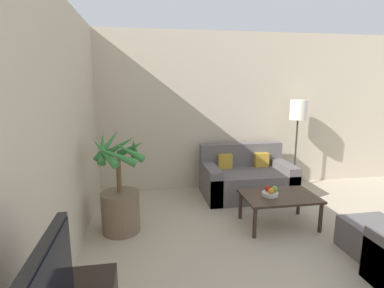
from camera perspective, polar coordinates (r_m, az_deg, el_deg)
wall_back at (r=5.61m, az=14.80°, el=6.07°), size 7.67×0.06×2.70m
wall_left at (r=2.15m, az=-30.15°, el=-3.46°), size 0.06×7.83×2.70m
potted_palm at (r=3.88m, az=-13.54°, el=-9.71°), size 0.69×0.70×1.31m
sofa_loveseat at (r=5.08m, az=10.31°, el=-6.60°), size 1.44×0.85×0.83m
floor_lamp at (r=5.46m, az=19.56°, el=5.19°), size 0.29×0.29×1.57m
coffee_table at (r=4.13m, az=16.30°, el=-10.03°), size 0.96×0.63×0.41m
fruit_bowl at (r=4.06m, az=14.65°, el=-9.19°), size 0.21×0.21×0.05m
apple_red at (r=4.08m, az=14.18°, el=-8.17°), size 0.07×0.07×0.07m
apple_green at (r=4.06m, az=15.43°, el=-8.25°), size 0.08×0.08×0.08m
orange_fruit at (r=3.99m, az=14.83°, el=-8.62°), size 0.07×0.07×0.07m
ottoman at (r=3.98m, az=31.22°, el=-15.05°), size 0.57×0.52×0.35m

